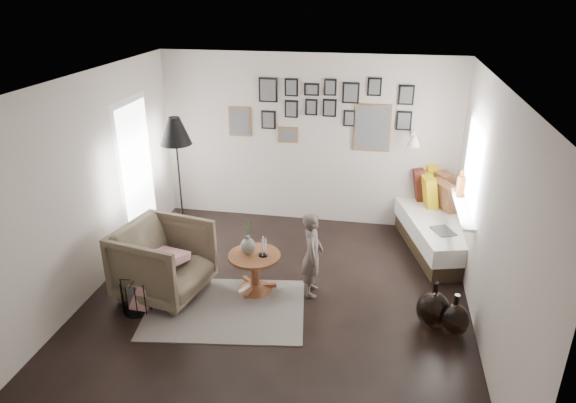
% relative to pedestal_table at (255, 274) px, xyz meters
% --- Properties ---
extents(ground, '(4.80, 4.80, 0.00)m').
position_rel_pedestal_table_xyz_m(ground, '(0.31, -0.20, -0.23)').
color(ground, black).
rests_on(ground, ground).
extents(wall_back, '(4.50, 0.00, 4.50)m').
position_rel_pedestal_table_xyz_m(wall_back, '(0.31, 2.20, 1.07)').
color(wall_back, '#AEA298').
rests_on(wall_back, ground).
extents(wall_front, '(4.50, 0.00, 4.50)m').
position_rel_pedestal_table_xyz_m(wall_front, '(0.31, -2.60, 1.07)').
color(wall_front, '#AEA298').
rests_on(wall_front, ground).
extents(wall_left, '(0.00, 4.80, 4.80)m').
position_rel_pedestal_table_xyz_m(wall_left, '(-1.94, -0.20, 1.07)').
color(wall_left, '#AEA298').
rests_on(wall_left, ground).
extents(wall_right, '(0.00, 4.80, 4.80)m').
position_rel_pedestal_table_xyz_m(wall_right, '(2.56, -0.20, 1.07)').
color(wall_right, '#AEA298').
rests_on(wall_right, ground).
extents(ceiling, '(4.80, 4.80, 0.00)m').
position_rel_pedestal_table_xyz_m(ceiling, '(0.31, -0.20, 2.37)').
color(ceiling, white).
rests_on(ceiling, wall_back).
extents(door_left, '(0.00, 2.14, 2.14)m').
position_rel_pedestal_table_xyz_m(door_left, '(-1.93, 1.00, 0.82)').
color(door_left, white).
rests_on(door_left, wall_left).
extents(window_right, '(0.15, 1.32, 1.30)m').
position_rel_pedestal_table_xyz_m(window_right, '(2.48, 1.14, 0.70)').
color(window_right, white).
rests_on(window_right, wall_right).
extents(gallery_wall, '(2.74, 0.03, 1.08)m').
position_rel_pedestal_table_xyz_m(gallery_wall, '(0.59, 2.18, 1.51)').
color(gallery_wall, brown).
rests_on(gallery_wall, wall_back).
extents(wall_sconce, '(0.18, 0.36, 0.16)m').
position_rel_pedestal_table_xyz_m(wall_sconce, '(1.86, 1.93, 1.23)').
color(wall_sconce, white).
rests_on(wall_sconce, wall_back).
extents(rug, '(1.99, 1.52, 0.01)m').
position_rel_pedestal_table_xyz_m(rug, '(-0.25, -0.46, -0.22)').
color(rug, '#BCB0A5').
rests_on(rug, ground).
extents(pedestal_table, '(0.63, 0.63, 0.50)m').
position_rel_pedestal_table_xyz_m(pedestal_table, '(0.00, 0.00, 0.00)').
color(pedestal_table, brown).
rests_on(pedestal_table, ground).
extents(vase, '(0.18, 0.18, 0.45)m').
position_rel_pedestal_table_xyz_m(vase, '(-0.08, 0.02, 0.41)').
color(vase, black).
rests_on(vase, pedestal_table).
extents(candles, '(0.11, 0.11, 0.24)m').
position_rel_pedestal_table_xyz_m(candles, '(0.11, -0.00, 0.38)').
color(candles, black).
rests_on(candles, pedestal_table).
extents(daybed, '(1.43, 2.29, 1.05)m').
position_rel_pedestal_table_xyz_m(daybed, '(2.31, 1.75, 0.10)').
color(daybed, black).
rests_on(daybed, ground).
extents(magazine_on_daybed, '(0.35, 0.39, 0.02)m').
position_rel_pedestal_table_xyz_m(magazine_on_daybed, '(2.30, 1.09, 0.26)').
color(magazine_on_daybed, black).
rests_on(magazine_on_daybed, daybed).
extents(armchair, '(1.15, 1.12, 0.89)m').
position_rel_pedestal_table_xyz_m(armchair, '(-1.06, -0.25, 0.22)').
color(armchair, brown).
rests_on(armchair, ground).
extents(armchair_cushion, '(0.49, 0.50, 0.18)m').
position_rel_pedestal_table_xyz_m(armchair_cushion, '(-1.03, -0.20, 0.25)').
color(armchair_cushion, silver).
rests_on(armchair_cushion, armchair).
extents(floor_lamp, '(0.44, 0.44, 1.86)m').
position_rel_pedestal_table_xyz_m(floor_lamp, '(-1.33, 1.07, 1.38)').
color(floor_lamp, black).
rests_on(floor_lamp, ground).
extents(magazine_basket, '(0.36, 0.36, 0.41)m').
position_rel_pedestal_table_xyz_m(magazine_basket, '(-1.24, -0.66, -0.03)').
color(magazine_basket, black).
rests_on(magazine_basket, ground).
extents(demijohn_large, '(0.37, 0.37, 0.55)m').
position_rel_pedestal_table_xyz_m(demijohn_large, '(2.10, -0.33, -0.02)').
color(demijohn_large, black).
rests_on(demijohn_large, ground).
extents(demijohn_small, '(0.32, 0.32, 0.50)m').
position_rel_pedestal_table_xyz_m(demijohn_small, '(2.31, -0.45, -0.04)').
color(demijohn_small, black).
rests_on(demijohn_small, ground).
extents(child, '(0.29, 0.41, 1.06)m').
position_rel_pedestal_table_xyz_m(child, '(0.69, 0.08, 0.30)').
color(child, '#544742').
rests_on(child, ground).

